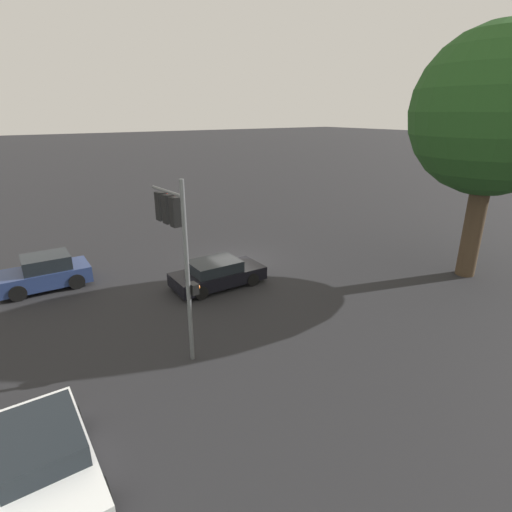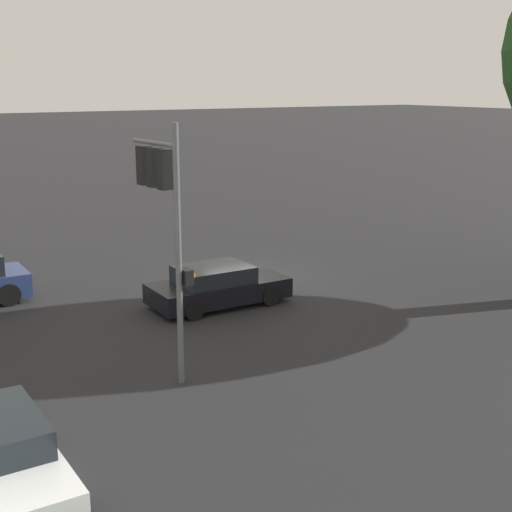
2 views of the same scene
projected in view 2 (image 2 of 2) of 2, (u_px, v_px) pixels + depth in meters
ground_plane at (248, 277)px, 25.60m from camera, size 300.00×300.00×0.00m
traffic_signal at (164, 195)px, 16.12m from camera, size 0.67×2.14×5.96m
crossing_car_0 at (217, 286)px, 22.20m from camera, size 4.32×2.07×1.27m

